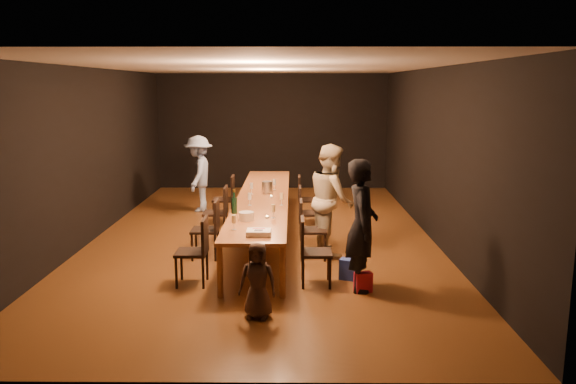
{
  "coord_description": "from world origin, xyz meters",
  "views": [
    {
      "loc": [
        0.52,
        -9.74,
        2.69
      ],
      "look_at": [
        0.45,
        -0.87,
        1.0
      ],
      "focal_mm": 35.0,
      "sensor_mm": 36.0,
      "label": 1
    }
  ],
  "objects_px": {
    "chair_right_1": "(313,229)",
    "birthday_cake": "(259,233)",
    "chair_right_0": "(316,252)",
    "chair_right_2": "(311,212)",
    "chair_left_2": "(215,212)",
    "child": "(258,280)",
    "chair_right_3": "(309,199)",
    "table": "(263,199)",
    "plate_stack": "(246,216)",
    "chair_left_3": "(223,199)",
    "woman_birthday": "(362,225)",
    "champagne_bottle": "(234,201)",
    "man_blue": "(199,174)",
    "woman_tan": "(331,199)",
    "ice_bucket": "(267,187)",
    "chair_left_1": "(205,229)",
    "chair_left_0": "(191,251)"
  },
  "relations": [
    {
      "from": "chair_right_2",
      "to": "child",
      "type": "bearing_deg",
      "value": -11.73
    },
    {
      "from": "chair_left_2",
      "to": "child",
      "type": "distance_m",
      "value": 3.65
    },
    {
      "from": "chair_left_3",
      "to": "plate_stack",
      "type": "bearing_deg",
      "value": -166.71
    },
    {
      "from": "table",
      "to": "chair_left_1",
      "type": "relative_size",
      "value": 6.45
    },
    {
      "from": "chair_left_3",
      "to": "man_blue",
      "type": "relative_size",
      "value": 0.57
    },
    {
      "from": "table",
      "to": "ice_bucket",
      "type": "distance_m",
      "value": 0.41
    },
    {
      "from": "chair_right_1",
      "to": "birthday_cake",
      "type": "distance_m",
      "value": 1.63
    },
    {
      "from": "chair_left_1",
      "to": "plate_stack",
      "type": "xyz_separation_m",
      "value": [
        0.7,
        -0.57,
        0.35
      ]
    },
    {
      "from": "chair_right_3",
      "to": "chair_right_0",
      "type": "bearing_deg",
      "value": -0.0
    },
    {
      "from": "table",
      "to": "plate_stack",
      "type": "bearing_deg",
      "value": -94.79
    },
    {
      "from": "chair_right_3",
      "to": "chair_left_1",
      "type": "distance_m",
      "value": 2.94
    },
    {
      "from": "plate_stack",
      "to": "chair_left_3",
      "type": "bearing_deg",
      "value": 103.29
    },
    {
      "from": "chair_right_1",
      "to": "ice_bucket",
      "type": "bearing_deg",
      "value": -153.42
    },
    {
      "from": "chair_right_2",
      "to": "chair_right_1",
      "type": "bearing_deg",
      "value": -0.0
    },
    {
      "from": "woman_tan",
      "to": "ice_bucket",
      "type": "relative_size",
      "value": 8.43
    },
    {
      "from": "chair_right_0",
      "to": "chair_left_3",
      "type": "height_order",
      "value": "same"
    },
    {
      "from": "chair_right_0",
      "to": "woman_tan",
      "type": "distance_m",
      "value": 1.6
    },
    {
      "from": "chair_right_3",
      "to": "chair_left_2",
      "type": "xyz_separation_m",
      "value": [
        -1.7,
        -1.2,
        0.0
      ]
    },
    {
      "from": "chair_right_1",
      "to": "chair_left_2",
      "type": "bearing_deg",
      "value": -125.22
    },
    {
      "from": "chair_right_3",
      "to": "plate_stack",
      "type": "xyz_separation_m",
      "value": [
        -1.0,
        -2.97,
        0.35
      ]
    },
    {
      "from": "child",
      "to": "ice_bucket",
      "type": "xyz_separation_m",
      "value": [
        -0.06,
        3.89,
        0.4
      ]
    },
    {
      "from": "table",
      "to": "chair_left_1",
      "type": "bearing_deg",
      "value": -125.31
    },
    {
      "from": "chair_left_0",
      "to": "child",
      "type": "relative_size",
      "value": 1.03
    },
    {
      "from": "man_blue",
      "to": "chair_right_2",
      "type": "bearing_deg",
      "value": 48.53
    },
    {
      "from": "table",
      "to": "chair_left_3",
      "type": "height_order",
      "value": "chair_left_3"
    },
    {
      "from": "chair_right_0",
      "to": "chair_right_1",
      "type": "relative_size",
      "value": 1.0
    },
    {
      "from": "chair_right_1",
      "to": "chair_right_3",
      "type": "distance_m",
      "value": 2.4
    },
    {
      "from": "chair_right_0",
      "to": "birthday_cake",
      "type": "bearing_deg",
      "value": -75.38
    },
    {
      "from": "chair_right_1",
      "to": "child",
      "type": "xyz_separation_m",
      "value": [
        -0.73,
        -2.31,
        -0.01
      ]
    },
    {
      "from": "table",
      "to": "champagne_bottle",
      "type": "xyz_separation_m",
      "value": [
        -0.37,
        -1.32,
        0.24
      ]
    },
    {
      "from": "chair_left_1",
      "to": "woman_tan",
      "type": "xyz_separation_m",
      "value": [
        2.0,
        0.31,
        0.42
      ]
    },
    {
      "from": "woman_birthday",
      "to": "champagne_bottle",
      "type": "height_order",
      "value": "woman_birthday"
    },
    {
      "from": "table",
      "to": "woman_tan",
      "type": "bearing_deg",
      "value": -37.61
    },
    {
      "from": "chair_right_2",
      "to": "chair_left_3",
      "type": "height_order",
      "value": "same"
    },
    {
      "from": "chair_left_3",
      "to": "chair_left_1",
      "type": "bearing_deg",
      "value": -180.0
    },
    {
      "from": "chair_right_1",
      "to": "child",
      "type": "relative_size",
      "value": 1.03
    },
    {
      "from": "man_blue",
      "to": "birthday_cake",
      "type": "distance_m",
      "value": 5.05
    },
    {
      "from": "plate_stack",
      "to": "chair_right_0",
      "type": "bearing_deg",
      "value": -32.24
    },
    {
      "from": "woman_birthday",
      "to": "woman_tan",
      "type": "relative_size",
      "value": 0.99
    },
    {
      "from": "chair_left_3",
      "to": "champagne_bottle",
      "type": "height_order",
      "value": "champagne_bottle"
    },
    {
      "from": "chair_right_0",
      "to": "plate_stack",
      "type": "relative_size",
      "value": 4.21
    },
    {
      "from": "table",
      "to": "birthday_cake",
      "type": "relative_size",
      "value": 18.76
    },
    {
      "from": "chair_right_1",
      "to": "man_blue",
      "type": "distance_m",
      "value": 4.14
    },
    {
      "from": "chair_left_0",
      "to": "child",
      "type": "xyz_separation_m",
      "value": [
        0.97,
        -1.11,
        -0.01
      ]
    },
    {
      "from": "chair_right_2",
      "to": "plate_stack",
      "type": "height_order",
      "value": "chair_right_2"
    },
    {
      "from": "ice_bucket",
      "to": "chair_right_0",
      "type": "bearing_deg",
      "value": -74.15
    },
    {
      "from": "woman_tan",
      "to": "champagne_bottle",
      "type": "height_order",
      "value": "woman_tan"
    },
    {
      "from": "chair_left_1",
      "to": "chair_left_2",
      "type": "height_order",
      "value": "same"
    },
    {
      "from": "chair_right_0",
      "to": "ice_bucket",
      "type": "xyz_separation_m",
      "value": [
        -0.79,
        2.77,
        0.39
      ]
    },
    {
      "from": "chair_right_0",
      "to": "chair_right_2",
      "type": "distance_m",
      "value": 2.4
    }
  ]
}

